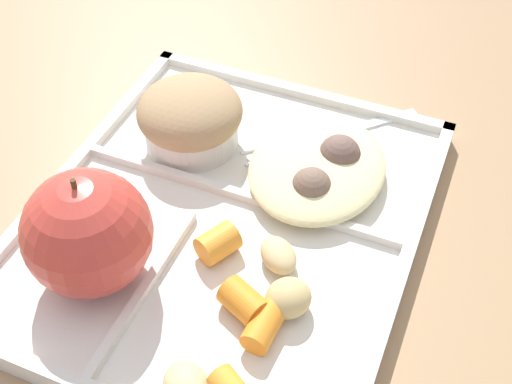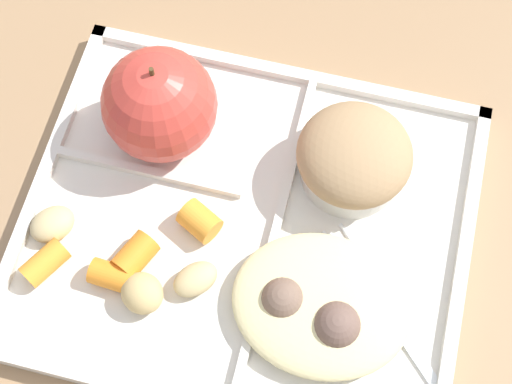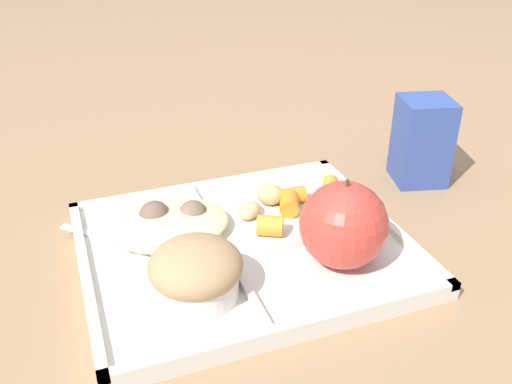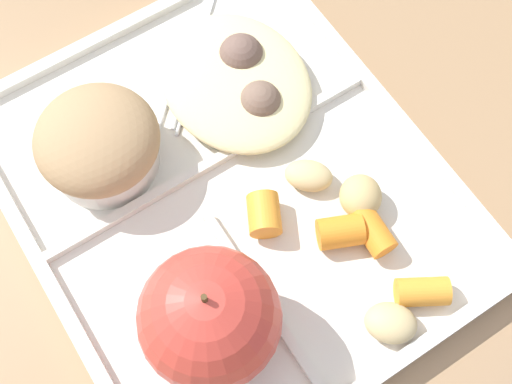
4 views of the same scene
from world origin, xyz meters
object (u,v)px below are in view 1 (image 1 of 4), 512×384
Objects in this scene: lunch_tray at (226,222)px; bran_muffin at (190,117)px; plastic_fork at (320,138)px; green_apple at (88,233)px.

bran_muffin is at bearing 42.41° from lunch_tray.
lunch_tray is 0.12m from plastic_fork.
bran_muffin is 0.11m from plastic_fork.
lunch_tray is 3.57× the size of green_apple.
lunch_tray is 0.10m from bran_muffin.
lunch_tray is 3.85× the size of bran_muffin.
bran_muffin is at bearing 114.08° from plastic_fork.
green_apple is at bearing 180.00° from bran_muffin.
green_apple reaches higher than lunch_tray.
bran_muffin is (0.07, 0.06, 0.03)m from lunch_tray.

